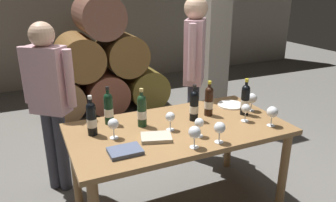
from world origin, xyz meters
TOP-DOWN VIEW (x-y plane):
  - cellar_back_wall at (0.00, 4.20)m, footprint 10.00×0.24m
  - barrel_stack at (0.00, 2.60)m, footprint 1.86×0.90m
  - stone_pillar at (1.30, 1.60)m, footprint 0.32×0.32m
  - dining_table at (0.00, 0.00)m, footprint 1.70×0.90m
  - wine_bottle_0 at (0.17, 0.07)m, footprint 0.07×0.07m
  - wine_bottle_1 at (-0.48, 0.29)m, footprint 0.07×0.07m
  - wine_bottle_2 at (0.34, 0.11)m, footprint 0.07×0.07m
  - wine_bottle_3 at (-0.25, 0.13)m, footprint 0.07×0.07m
  - wine_bottle_4 at (-0.64, 0.14)m, footprint 0.07×0.07m
  - wine_bottle_5 at (0.63, -0.00)m, footprint 0.07×0.07m
  - wine_glass_0 at (0.06, -0.21)m, footprint 0.07×0.07m
  - wine_glass_1 at (0.54, -0.12)m, footprint 0.07×0.07m
  - wine_glass_2 at (0.74, 0.04)m, footprint 0.09×0.09m
  - wine_glass_3 at (0.68, -0.28)m, footprint 0.09×0.09m
  - wine_glass_4 at (-0.05, -0.35)m, footprint 0.09×0.09m
  - wine_glass_5 at (0.15, -0.36)m, footprint 0.08×0.08m
  - wine_glass_6 at (-0.52, 0.02)m, footprint 0.08×0.08m
  - wine_glass_7 at (-0.08, -0.03)m, footprint 0.07×0.07m
  - tasting_notebook at (-0.51, -0.23)m, footprint 0.22×0.16m
  - leather_ledger at (-0.24, -0.13)m, footprint 0.26×0.22m
  - serving_plate at (0.65, 0.22)m, footprint 0.24×0.24m
  - sommelier_presenting at (0.54, 0.75)m, footprint 0.33×0.42m
  - taster_seated_left at (-0.88, 0.72)m, footprint 0.40×0.34m

SIDE VIEW (x-z plane):
  - barrel_stack at x=0.00m, z-range -0.18..1.51m
  - dining_table at x=0.00m, z-range 0.29..1.05m
  - serving_plate at x=0.65m, z-range 0.76..0.77m
  - tasting_notebook at x=-0.51m, z-range 0.76..0.79m
  - leather_ledger at x=-0.24m, z-range 0.76..0.79m
  - wine_glass_0 at x=0.06m, z-range 0.79..0.94m
  - wine_glass_7 at x=-0.08m, z-range 0.79..0.94m
  - wine_glass_1 at x=0.54m, z-range 0.79..0.94m
  - wine_glass_6 at x=-0.52m, z-range 0.79..0.95m
  - wine_glass_5 at x=0.15m, z-range 0.79..0.95m
  - wine_glass_4 at x=-0.05m, z-range 0.79..0.95m
  - wine_glass_2 at x=0.74m, z-range 0.79..0.96m
  - wine_glass_3 at x=0.68m, z-range 0.79..0.96m
  - wine_bottle_2 at x=0.34m, z-range 0.74..1.04m
  - wine_bottle_0 at x=0.17m, z-range 0.74..1.04m
  - wine_bottle_4 at x=-0.64m, z-range 0.74..1.05m
  - wine_bottle_1 at x=-0.48m, z-range 0.74..1.05m
  - wine_bottle_3 at x=-0.25m, z-range 0.74..1.05m
  - wine_bottle_5 at x=0.63m, z-range 0.74..1.06m
  - taster_seated_left at x=-0.88m, z-range 0.15..1.69m
  - sommelier_presenting at x=0.54m, z-range 0.19..1.90m
  - stone_pillar at x=1.30m, z-range 0.00..2.60m
  - cellar_back_wall at x=0.00m, z-range 0.00..2.80m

